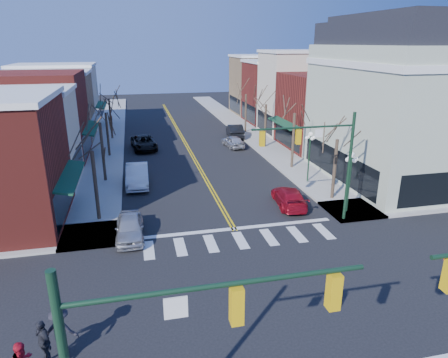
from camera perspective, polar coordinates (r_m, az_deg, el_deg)
ground at (r=19.08m, az=7.43°, el=-17.15°), size 160.00×160.00×0.00m
sidewalk_left at (r=36.26m, az=-17.02°, el=0.23°), size 3.50×70.00×0.15m
sidewalk_right at (r=38.90m, az=9.55°, el=2.07°), size 3.50×70.00×0.15m
bldg_left_stucco_a at (r=36.04m, az=-28.40°, el=4.74°), size 10.00×7.00×7.50m
bldg_left_brick_b at (r=43.56m, az=-25.91°, el=7.90°), size 10.00×9.00×8.50m
bldg_left_tan at (r=51.59m, az=-23.97°, el=9.22°), size 10.00×7.50×7.80m
bldg_left_stucco_b at (r=59.13m, az=-22.68°, el=10.63°), size 10.00×8.00×8.20m
bldg_right_brick_a at (r=45.94m, az=15.03°, el=9.30°), size 10.00×8.50×8.00m
bldg_right_stucco at (r=52.72m, az=11.22°, el=11.85°), size 10.00×7.00×10.00m
bldg_right_brick_b at (r=59.69m, az=8.25°, el=12.08°), size 10.00×8.00×8.50m
bldg_right_tan at (r=67.16m, az=5.79°, el=13.14°), size 10.00×8.00×9.00m
victorian_corner at (r=36.70m, az=24.94°, el=10.12°), size 12.25×14.25×13.30m
traffic_mast_far_right at (r=25.34m, az=14.01°, el=3.55°), size 6.60×0.28×7.20m
lamppost_corner at (r=28.00m, az=17.61°, el=0.94°), size 0.36×0.36×4.33m
lamppost_midblock at (r=33.52m, az=12.13°, el=4.31°), size 0.36×0.36×4.33m
tree_left_a at (r=27.00m, az=-17.85°, el=-1.06°), size 0.24×0.24×4.76m
tree_left_b at (r=34.59m, az=-16.92°, el=3.59°), size 0.24×0.24×5.04m
tree_left_c at (r=42.41m, az=-16.28°, el=6.05°), size 0.24×0.24×4.55m
tree_left_d at (r=50.21m, az=-15.88°, el=8.21°), size 0.24×0.24×4.90m
tree_right_a at (r=30.35m, az=15.50°, el=1.22°), size 0.24×0.24×4.62m
tree_right_b at (r=37.23m, az=9.84°, el=5.31°), size 0.24×0.24×5.18m
tree_right_c at (r=44.58m, az=5.92°, el=7.49°), size 0.24×0.24×4.83m
tree_right_d at (r=52.08m, az=3.10°, el=9.30°), size 0.24×0.24×4.97m
car_left_near at (r=24.72m, az=-13.32°, el=-6.73°), size 1.68×4.10×1.39m
car_left_mid at (r=33.56m, az=-12.29°, el=0.53°), size 1.89×5.13×1.68m
car_left_far at (r=44.87m, az=-11.37°, el=5.10°), size 2.96×5.52×1.47m
car_right_near at (r=29.08m, az=9.27°, el=-2.55°), size 2.37×4.74×1.32m
car_right_mid at (r=44.93m, az=1.30°, el=5.40°), size 2.09×4.10×1.34m
car_right_far at (r=49.71m, az=1.56°, el=6.89°), size 2.27×5.12×1.63m
pedestrian_dark_a at (r=16.72m, az=-24.41°, el=-20.42°), size 0.96×1.11×1.79m
pedestrian_dark_b at (r=16.88m, az=-22.31°, el=-19.39°), size 1.36×0.96×1.91m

